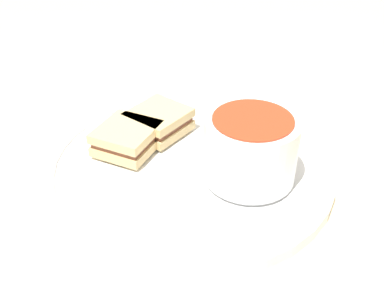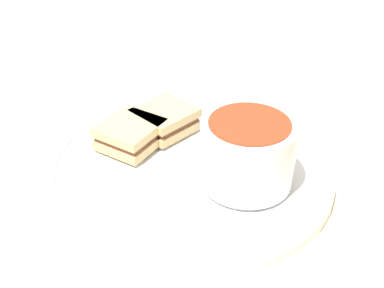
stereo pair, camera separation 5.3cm
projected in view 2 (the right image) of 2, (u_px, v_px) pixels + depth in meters
name	position (u px, v px, depth m)	size (l,w,h in m)	color
ground_plane	(192.00, 171.00, 0.56)	(2.40, 2.40, 0.00)	beige
plate	(192.00, 165.00, 0.55)	(0.34, 0.34, 0.02)	white
soup_bowl	(247.00, 152.00, 0.49)	(0.10, 0.10, 0.08)	white
spoon	(232.00, 128.00, 0.60)	(0.04, 0.11, 0.01)	silver
sandwich_half_near	(165.00, 119.00, 0.59)	(0.08, 0.07, 0.03)	#DBBC7F
sandwich_half_far	(131.00, 134.00, 0.56)	(0.09, 0.09, 0.03)	#DBBC7F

